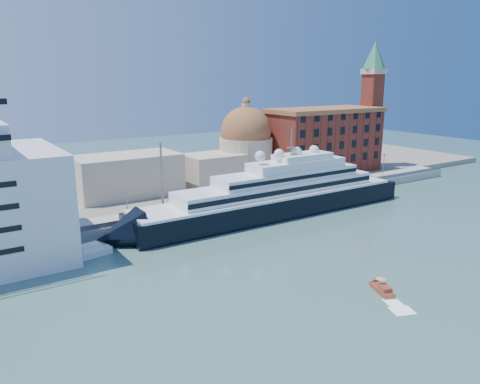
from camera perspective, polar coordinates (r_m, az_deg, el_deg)
ground at (r=104.29m, az=8.56°, el=-6.47°), size 400.00×400.00×0.00m
quay at (r=129.87m, az=-1.42°, el=-1.66°), size 180.00×10.00×2.50m
land at (r=165.20m, az=-8.96°, el=1.46°), size 260.00×72.00×2.00m
quay_fence at (r=125.72m, az=-0.35°, el=-1.30°), size 180.00×0.10×1.20m
superyacht at (r=122.56m, az=3.02°, el=-0.99°), size 89.28×12.38×26.68m
service_barge at (r=101.38m, az=-18.65°, el=-7.21°), size 12.56×6.35×2.70m
water_taxi at (r=85.28m, az=16.96°, el=-11.23°), size 3.99×6.12×2.76m
warehouse at (r=172.83m, az=10.19°, el=6.26°), size 43.00×19.00×23.25m
campanile at (r=188.86m, az=15.80°, el=11.15°), size 8.40×8.40×47.00m
church at (r=150.94m, az=-4.15°, el=4.26°), size 66.00×18.00×25.50m
lamp_posts at (r=120.29m, az=-6.14°, el=1.23°), size 120.80×2.40×18.00m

